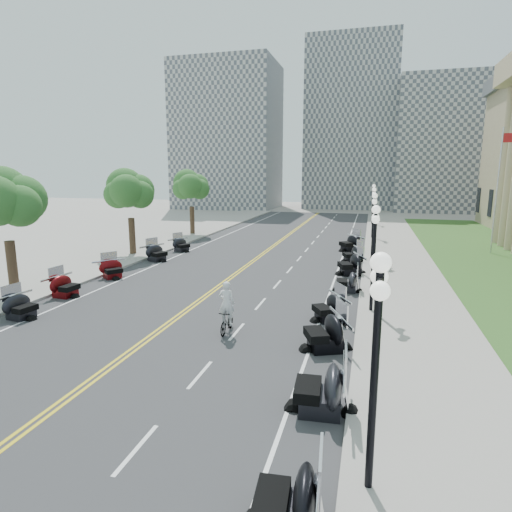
% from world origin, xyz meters
% --- Properties ---
extents(ground, '(160.00, 160.00, 0.00)m').
position_xyz_m(ground, '(0.00, 0.00, 0.00)').
color(ground, gray).
extents(road, '(16.00, 90.00, 0.01)m').
position_xyz_m(road, '(0.00, 10.00, 0.00)').
color(road, '#333335').
rests_on(road, ground).
extents(centerline_yellow_a, '(0.12, 90.00, 0.00)m').
position_xyz_m(centerline_yellow_a, '(-0.12, 10.00, 0.01)').
color(centerline_yellow_a, yellow).
rests_on(centerline_yellow_a, road).
extents(centerline_yellow_b, '(0.12, 90.00, 0.00)m').
position_xyz_m(centerline_yellow_b, '(0.12, 10.00, 0.01)').
color(centerline_yellow_b, yellow).
rests_on(centerline_yellow_b, road).
extents(edge_line_north, '(0.12, 90.00, 0.00)m').
position_xyz_m(edge_line_north, '(6.40, 10.00, 0.01)').
color(edge_line_north, white).
rests_on(edge_line_north, road).
extents(edge_line_south, '(0.12, 90.00, 0.00)m').
position_xyz_m(edge_line_south, '(-6.40, 10.00, 0.01)').
color(edge_line_south, white).
rests_on(edge_line_south, road).
extents(lane_dash_4, '(0.12, 2.00, 0.00)m').
position_xyz_m(lane_dash_4, '(3.20, -8.00, 0.01)').
color(lane_dash_4, white).
rests_on(lane_dash_4, road).
extents(lane_dash_5, '(0.12, 2.00, 0.00)m').
position_xyz_m(lane_dash_5, '(3.20, -4.00, 0.01)').
color(lane_dash_5, white).
rests_on(lane_dash_5, road).
extents(lane_dash_6, '(0.12, 2.00, 0.00)m').
position_xyz_m(lane_dash_6, '(3.20, 0.00, 0.01)').
color(lane_dash_6, white).
rests_on(lane_dash_6, road).
extents(lane_dash_7, '(0.12, 2.00, 0.00)m').
position_xyz_m(lane_dash_7, '(3.20, 4.00, 0.01)').
color(lane_dash_7, white).
rests_on(lane_dash_7, road).
extents(lane_dash_8, '(0.12, 2.00, 0.00)m').
position_xyz_m(lane_dash_8, '(3.20, 8.00, 0.01)').
color(lane_dash_8, white).
rests_on(lane_dash_8, road).
extents(lane_dash_9, '(0.12, 2.00, 0.00)m').
position_xyz_m(lane_dash_9, '(3.20, 12.00, 0.01)').
color(lane_dash_9, white).
rests_on(lane_dash_9, road).
extents(lane_dash_10, '(0.12, 2.00, 0.00)m').
position_xyz_m(lane_dash_10, '(3.20, 16.00, 0.01)').
color(lane_dash_10, white).
rests_on(lane_dash_10, road).
extents(lane_dash_11, '(0.12, 2.00, 0.00)m').
position_xyz_m(lane_dash_11, '(3.20, 20.00, 0.01)').
color(lane_dash_11, white).
rests_on(lane_dash_11, road).
extents(lane_dash_12, '(0.12, 2.00, 0.00)m').
position_xyz_m(lane_dash_12, '(3.20, 24.00, 0.01)').
color(lane_dash_12, white).
rests_on(lane_dash_12, road).
extents(lane_dash_13, '(0.12, 2.00, 0.00)m').
position_xyz_m(lane_dash_13, '(3.20, 28.00, 0.01)').
color(lane_dash_13, white).
rests_on(lane_dash_13, road).
extents(lane_dash_14, '(0.12, 2.00, 0.00)m').
position_xyz_m(lane_dash_14, '(3.20, 32.00, 0.01)').
color(lane_dash_14, white).
rests_on(lane_dash_14, road).
extents(lane_dash_15, '(0.12, 2.00, 0.00)m').
position_xyz_m(lane_dash_15, '(3.20, 36.00, 0.01)').
color(lane_dash_15, white).
rests_on(lane_dash_15, road).
extents(lane_dash_16, '(0.12, 2.00, 0.00)m').
position_xyz_m(lane_dash_16, '(3.20, 40.00, 0.01)').
color(lane_dash_16, white).
rests_on(lane_dash_16, road).
extents(lane_dash_17, '(0.12, 2.00, 0.00)m').
position_xyz_m(lane_dash_17, '(3.20, 44.00, 0.01)').
color(lane_dash_17, white).
rests_on(lane_dash_17, road).
extents(lane_dash_18, '(0.12, 2.00, 0.00)m').
position_xyz_m(lane_dash_18, '(3.20, 48.00, 0.01)').
color(lane_dash_18, white).
rests_on(lane_dash_18, road).
extents(lane_dash_19, '(0.12, 2.00, 0.00)m').
position_xyz_m(lane_dash_19, '(3.20, 52.00, 0.01)').
color(lane_dash_19, white).
rests_on(lane_dash_19, road).
extents(sidewalk_north, '(5.00, 90.00, 0.15)m').
position_xyz_m(sidewalk_north, '(10.50, 10.00, 0.07)').
color(sidewalk_north, '#9E9991').
rests_on(sidewalk_north, ground).
extents(sidewalk_south, '(5.00, 90.00, 0.15)m').
position_xyz_m(sidewalk_south, '(-10.50, 10.00, 0.07)').
color(sidewalk_south, '#9E9991').
rests_on(sidewalk_south, ground).
extents(lawn, '(9.00, 60.00, 0.10)m').
position_xyz_m(lawn, '(17.50, 18.00, 0.05)').
color(lawn, '#356023').
rests_on(lawn, ground).
extents(distant_block_a, '(18.00, 14.00, 26.00)m').
position_xyz_m(distant_block_a, '(-18.00, 62.00, 13.00)').
color(distant_block_a, gray).
rests_on(distant_block_a, ground).
extents(distant_block_b, '(16.00, 12.00, 30.00)m').
position_xyz_m(distant_block_b, '(4.00, 68.00, 15.00)').
color(distant_block_b, gray).
rests_on(distant_block_b, ground).
extents(distant_block_c, '(20.00, 14.00, 22.00)m').
position_xyz_m(distant_block_c, '(22.00, 65.00, 11.00)').
color(distant_block_c, gray).
rests_on(distant_block_c, ground).
extents(street_lamp_1, '(0.50, 1.20, 4.90)m').
position_xyz_m(street_lamp_1, '(8.60, -8.00, 2.60)').
color(street_lamp_1, black).
rests_on(street_lamp_1, sidewalk_north).
extents(street_lamp_2, '(0.50, 1.20, 4.90)m').
position_xyz_m(street_lamp_2, '(8.60, 4.00, 2.60)').
color(street_lamp_2, black).
rests_on(street_lamp_2, sidewalk_north).
extents(street_lamp_3, '(0.50, 1.20, 4.90)m').
position_xyz_m(street_lamp_3, '(8.60, 16.00, 2.60)').
color(street_lamp_3, black).
rests_on(street_lamp_3, sidewalk_north).
extents(street_lamp_4, '(0.50, 1.20, 4.90)m').
position_xyz_m(street_lamp_4, '(8.60, 28.00, 2.60)').
color(street_lamp_4, black).
rests_on(street_lamp_4, sidewalk_north).
extents(street_lamp_5, '(0.50, 1.20, 4.90)m').
position_xyz_m(street_lamp_5, '(8.60, 40.00, 2.60)').
color(street_lamp_5, black).
rests_on(street_lamp_5, sidewalk_north).
extents(flagpole, '(1.10, 0.20, 10.00)m').
position_xyz_m(flagpole, '(18.00, 22.00, 5.00)').
color(flagpole, silver).
rests_on(flagpole, ground).
extents(tree_2, '(4.80, 4.80, 9.20)m').
position_xyz_m(tree_2, '(-10.00, 2.00, 4.75)').
color(tree_2, '#235619').
rests_on(tree_2, sidewalk_south).
extents(tree_3, '(4.80, 4.80, 9.20)m').
position_xyz_m(tree_3, '(-10.00, 14.00, 4.75)').
color(tree_3, '#235619').
rests_on(tree_3, sidewalk_south).
extents(tree_4, '(4.80, 4.80, 9.20)m').
position_xyz_m(tree_4, '(-10.00, 26.00, 4.75)').
color(tree_4, '#235619').
rests_on(tree_4, sidewalk_south).
extents(motorcycle_n_3, '(2.12, 2.12, 1.38)m').
position_xyz_m(motorcycle_n_3, '(7.17, -9.35, 0.69)').
color(motorcycle_n_3, black).
rests_on(motorcycle_n_3, road).
extents(motorcycle_n_4, '(2.37, 2.37, 1.56)m').
position_xyz_m(motorcycle_n_4, '(7.28, -5.17, 0.78)').
color(motorcycle_n_4, black).
rests_on(motorcycle_n_4, road).
extents(motorcycle_n_5, '(2.86, 2.86, 1.53)m').
position_xyz_m(motorcycle_n_5, '(6.94, -0.87, 0.76)').
color(motorcycle_n_5, black).
rests_on(motorcycle_n_5, road).
extents(motorcycle_n_6, '(2.63, 2.63, 1.34)m').
position_xyz_m(motorcycle_n_6, '(6.76, 2.40, 0.67)').
color(motorcycle_n_6, black).
rests_on(motorcycle_n_6, road).
extents(motorcycle_n_7, '(1.92, 1.92, 1.30)m').
position_xyz_m(motorcycle_n_7, '(7.30, 7.48, 0.65)').
color(motorcycle_n_7, black).
rests_on(motorcycle_n_7, road).
extents(motorcycle_n_8, '(2.86, 2.86, 1.56)m').
position_xyz_m(motorcycle_n_8, '(7.27, 11.63, 0.78)').
color(motorcycle_n_8, black).
rests_on(motorcycle_n_8, road).
extents(motorcycle_n_9, '(2.44, 2.44, 1.31)m').
position_xyz_m(motorcycle_n_9, '(7.18, 15.85, 0.66)').
color(motorcycle_n_9, black).
rests_on(motorcycle_n_9, road).
extents(motorcycle_n_10, '(3.06, 3.06, 1.54)m').
position_xyz_m(motorcycle_n_10, '(6.78, 20.35, 0.77)').
color(motorcycle_n_10, black).
rests_on(motorcycle_n_10, road).
extents(motorcycle_s_5, '(2.04, 2.04, 1.26)m').
position_xyz_m(motorcycle_s_5, '(-6.80, -0.94, 0.63)').
color(motorcycle_s_5, black).
rests_on(motorcycle_s_5, road).
extents(motorcycle_s_6, '(2.04, 2.04, 1.32)m').
position_xyz_m(motorcycle_s_6, '(-7.24, 2.56, 0.66)').
color(motorcycle_s_6, '#590A0C').
rests_on(motorcycle_s_6, road).
extents(motorcycle_s_7, '(2.61, 2.61, 1.30)m').
position_xyz_m(motorcycle_s_7, '(-7.18, 6.84, 0.65)').
color(motorcycle_s_7, '#590A0C').
rests_on(motorcycle_s_7, road).
extents(motorcycle_s_8, '(2.60, 2.60, 1.38)m').
position_xyz_m(motorcycle_s_8, '(-7.03, 12.41, 0.69)').
color(motorcycle_s_8, black).
rests_on(motorcycle_s_8, road).
extents(motorcycle_s_9, '(2.44, 2.44, 1.26)m').
position_xyz_m(motorcycle_s_9, '(-6.91, 16.53, 0.63)').
color(motorcycle_s_9, black).
rests_on(motorcycle_s_9, road).
extents(bicycle, '(0.49, 1.65, 0.99)m').
position_xyz_m(bicycle, '(2.83, -0.17, 0.49)').
color(bicycle, '#A51414').
rests_on(bicycle, road).
extents(cyclist_rider, '(0.68, 0.44, 1.85)m').
position_xyz_m(cyclist_rider, '(2.83, -0.17, 1.91)').
color(cyclist_rider, silver).
rests_on(cyclist_rider, bicycle).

